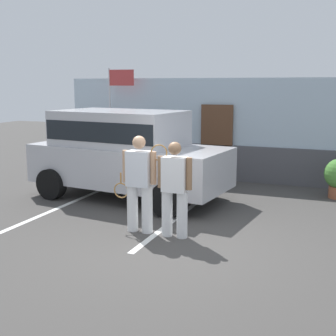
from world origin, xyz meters
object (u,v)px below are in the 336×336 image
Objects in this scene: tennis_player_woman at (174,188)px; tennis_player_man at (139,183)px; parked_suv at (125,150)px; flag_pole at (116,102)px.

tennis_player_man is at bearing -3.30° from tennis_player_woman.
tennis_player_man is 0.69m from tennis_player_woman.
parked_suv is 2.84× the size of tennis_player_woman.
parked_suv is 2.72× the size of tennis_player_man.
parked_suv is at bearing -58.15° from tennis_player_man.
tennis_player_woman is 0.54× the size of flag_pole.
tennis_player_woman is at bearing -39.79° from parked_suv.
tennis_player_woman is (0.69, -0.02, -0.03)m from tennis_player_man.
tennis_player_woman is (2.07, -2.17, -0.26)m from parked_suv.
parked_suv is 1.54× the size of flag_pole.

